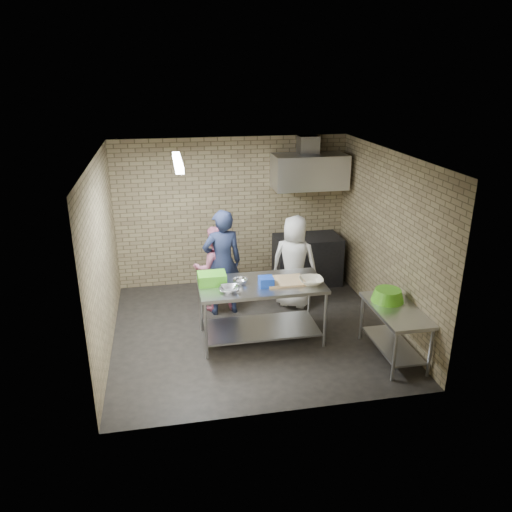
{
  "coord_description": "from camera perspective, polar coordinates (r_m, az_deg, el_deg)",
  "views": [
    {
      "loc": [
        -1.23,
        -6.76,
        3.82
      ],
      "look_at": [
        0.1,
        0.2,
        1.15
      ],
      "focal_mm": 35.16,
      "sensor_mm": 36.0,
      "label": 1
    }
  ],
  "objects": [
    {
      "name": "floor",
      "position": [
        7.86,
        -0.45,
        -8.43
      ],
      "size": [
        4.2,
        4.2,
        0.0
      ],
      "primitive_type": "plane",
      "color": "black",
      "rests_on": "ground"
    },
    {
      "name": "ceiling",
      "position": [
        6.96,
        -0.51,
        11.39
      ],
      "size": [
        4.2,
        4.2,
        0.0
      ],
      "primitive_type": "plane",
      "rotation": [
        3.14,
        0.0,
        0.0
      ],
      "color": "black",
      "rests_on": "ground"
    },
    {
      "name": "back_wall",
      "position": [
        9.18,
        -2.73,
        5.03
      ],
      "size": [
        4.2,
        0.06,
        2.7
      ],
      "primitive_type": "cube",
      "color": "#94845C",
      "rests_on": "ground"
    },
    {
      "name": "front_wall",
      "position": [
        5.5,
        3.29,
        -6.08
      ],
      "size": [
        4.2,
        0.06,
        2.7
      ],
      "primitive_type": "cube",
      "color": "#94845C",
      "rests_on": "ground"
    },
    {
      "name": "left_wall",
      "position": [
        7.25,
        -17.04,
        -0.22
      ],
      "size": [
        0.06,
        4.0,
        2.7
      ],
      "primitive_type": "cube",
      "color": "#94845C",
      "rests_on": "ground"
    },
    {
      "name": "right_wall",
      "position": [
        7.93,
        14.64,
        1.81
      ],
      "size": [
        0.06,
        4.0,
        2.7
      ],
      "primitive_type": "cube",
      "color": "#94845C",
      "rests_on": "ground"
    },
    {
      "name": "prep_table",
      "position": [
        7.43,
        0.59,
        -6.31
      ],
      "size": [
        1.81,
        0.9,
        0.9
      ],
      "primitive_type": "cube",
      "color": "#A8ABAF",
      "rests_on": "floor"
    },
    {
      "name": "side_counter",
      "position": [
        7.28,
        15.4,
        -8.4
      ],
      "size": [
        0.6,
        1.2,
        0.75
      ],
      "primitive_type": "cube",
      "color": "silver",
      "rests_on": "floor"
    },
    {
      "name": "stove",
      "position": [
        9.42,
        5.83,
        -0.42
      ],
      "size": [
        1.2,
        0.7,
        0.9
      ],
      "primitive_type": "cube",
      "color": "black",
      "rests_on": "floor"
    },
    {
      "name": "range_hood",
      "position": [
        9.01,
        6.12,
        9.53
      ],
      "size": [
        1.3,
        0.6,
        0.6
      ],
      "primitive_type": "cube",
      "color": "silver",
      "rests_on": "back_wall"
    },
    {
      "name": "hood_duct",
      "position": [
        9.07,
        5.95,
        12.5
      ],
      "size": [
        0.35,
        0.3,
        0.3
      ],
      "primitive_type": "cube",
      "color": "#A5A8AD",
      "rests_on": "back_wall"
    },
    {
      "name": "wall_shelf",
      "position": [
        9.31,
        7.53,
        8.7
      ],
      "size": [
        0.8,
        0.2,
        0.04
      ],
      "primitive_type": "cube",
      "color": "#3F2B19",
      "rests_on": "back_wall"
    },
    {
      "name": "fluorescent_fixture",
      "position": [
        6.86,
        -8.89,
        10.51
      ],
      "size": [
        0.1,
        1.25,
        0.08
      ],
      "primitive_type": "cube",
      "color": "white",
      "rests_on": "ceiling"
    },
    {
      "name": "green_crate",
      "position": [
        7.22,
        -5.04,
        -2.56
      ],
      "size": [
        0.4,
        0.3,
        0.16
      ],
      "primitive_type": "cube",
      "color": "green",
      "rests_on": "prep_table"
    },
    {
      "name": "blue_tub",
      "position": [
        7.13,
        1.16,
        -2.92
      ],
      "size": [
        0.2,
        0.2,
        0.13
      ],
      "primitive_type": "cube",
      "color": "#1840B5",
      "rests_on": "prep_table"
    },
    {
      "name": "cutting_board",
      "position": [
        7.28,
        3.34,
        -2.86
      ],
      "size": [
        0.55,
        0.42,
        0.03
      ],
      "primitive_type": "cube",
      "color": "#DABA7E",
      "rests_on": "prep_table"
    },
    {
      "name": "mixing_bowl_a",
      "position": [
        6.97,
        -3.11,
        -3.81
      ],
      "size": [
        0.31,
        0.31,
        0.07
      ],
      "primitive_type": "imported",
      "rotation": [
        0.0,
        0.0,
        -0.09
      ],
      "color": "silver",
      "rests_on": "prep_table"
    },
    {
      "name": "mixing_bowl_b",
      "position": [
        7.22,
        -1.81,
        -2.89
      ],
      "size": [
        0.23,
        0.23,
        0.07
      ],
      "primitive_type": "imported",
      "rotation": [
        0.0,
        0.0,
        -0.09
      ],
      "color": "silver",
      "rests_on": "prep_table"
    },
    {
      "name": "ceramic_bowl",
      "position": [
        7.25,
        6.28,
        -2.84
      ],
      "size": [
        0.38,
        0.38,
        0.09
      ],
      "primitive_type": "imported",
      "rotation": [
        0.0,
        0.0,
        -0.09
      ],
      "color": "beige",
      "rests_on": "prep_table"
    },
    {
      "name": "green_basin",
      "position": [
        7.27,
        14.76,
        -4.32
      ],
      "size": [
        0.46,
        0.46,
        0.17
      ],
      "primitive_type": null,
      "color": "#59C626",
      "rests_on": "side_counter"
    },
    {
      "name": "bottle_red",
      "position": [
        9.21,
        6.06,
        9.34
      ],
      "size": [
        0.07,
        0.07,
        0.18
      ],
      "primitive_type": "cylinder",
      "color": "#B22619",
      "rests_on": "wall_shelf"
    },
    {
      "name": "bottle_green",
      "position": [
        9.34,
        8.44,
        9.29
      ],
      "size": [
        0.06,
        0.06,
        0.15
      ],
      "primitive_type": "cylinder",
      "color": "green",
      "rests_on": "wall_shelf"
    },
    {
      "name": "man_navy",
      "position": [
        8.06,
        -3.83,
        -0.78
      ],
      "size": [
        0.69,
        0.5,
        1.76
      ],
      "primitive_type": "imported",
      "rotation": [
        0.0,
        0.0,
        3.28
      ],
      "color": "#161B37",
      "rests_on": "floor"
    },
    {
      "name": "woman_pink",
      "position": [
        8.28,
        -4.75,
        -1.4
      ],
      "size": [
        0.74,
        0.6,
        1.45
      ],
      "primitive_type": "imported",
      "rotation": [
        0.0,
        0.0,
        3.22
      ],
      "color": "pink",
      "rests_on": "floor"
    },
    {
      "name": "woman_white",
      "position": [
        8.36,
        4.38,
        -0.68
      ],
      "size": [
        0.92,
        0.82,
        1.58
      ],
      "primitive_type": "imported",
      "rotation": [
        0.0,
        0.0,
        2.63
      ],
      "color": "white",
      "rests_on": "floor"
    }
  ]
}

